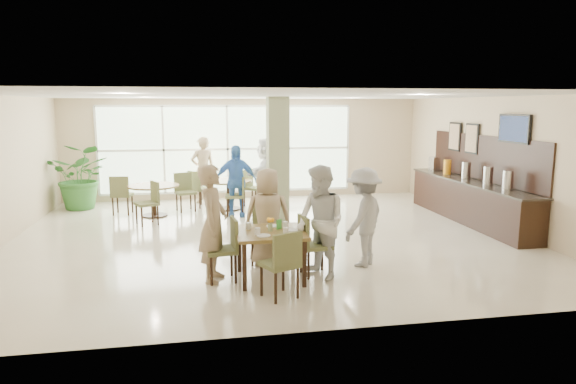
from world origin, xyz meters
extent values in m
plane|color=beige|center=(0.00, 0.00, 0.00)|extent=(10.00, 10.00, 0.00)
plane|color=white|center=(0.00, 0.00, 2.80)|extent=(10.00, 10.00, 0.00)
plane|color=beige|center=(0.00, 4.50, 1.40)|extent=(10.00, 0.00, 10.00)
plane|color=beige|center=(0.00, -4.50, 1.40)|extent=(10.00, 0.00, 10.00)
plane|color=beige|center=(5.00, 0.00, 1.40)|extent=(0.00, 9.00, 9.00)
plane|color=silver|center=(-0.50, 4.47, 1.40)|extent=(7.00, 0.00, 7.00)
cube|color=#797E57|center=(0.40, 1.20, 1.40)|extent=(0.45, 0.45, 2.80)
cube|color=brown|center=(-0.32, -2.58, 0.72)|extent=(1.03, 1.03, 0.05)
cube|color=black|center=(-0.76, -3.02, 0.35)|extent=(0.06, 0.06, 0.70)
cube|color=black|center=(0.11, -3.02, 0.35)|extent=(0.06, 0.06, 0.70)
cube|color=black|center=(-0.76, -2.15, 0.35)|extent=(0.06, 0.06, 0.70)
cube|color=black|center=(0.11, -2.15, 0.35)|extent=(0.06, 0.06, 0.70)
cylinder|color=brown|center=(-2.40, 2.39, 0.73)|extent=(1.20, 1.20, 0.04)
cylinder|color=black|center=(-2.40, 2.39, 0.35)|extent=(0.10, 0.10, 0.71)
cylinder|color=black|center=(-2.40, 2.39, 0.01)|extent=(0.60, 0.60, 0.03)
cylinder|color=brown|center=(-0.59, 2.88, 0.73)|extent=(1.19, 1.19, 0.04)
cylinder|color=black|center=(-0.59, 2.88, 0.35)|extent=(0.10, 0.10, 0.71)
cylinder|color=black|center=(-0.59, 2.88, 0.01)|extent=(0.60, 0.60, 0.03)
cylinder|color=white|center=(-0.12, -2.81, 0.80)|extent=(0.08, 0.08, 0.10)
cylinder|color=white|center=(-0.07, -2.42, 0.80)|extent=(0.08, 0.08, 0.10)
cylinder|color=white|center=(-0.63, -2.39, 0.80)|extent=(0.08, 0.08, 0.10)
cylinder|color=white|center=(-0.53, -2.76, 0.80)|extent=(0.08, 0.08, 0.10)
cylinder|color=white|center=(-0.46, -2.86, 0.76)|extent=(0.20, 0.20, 0.01)
cylinder|color=white|center=(-0.24, -2.30, 0.76)|extent=(0.20, 0.20, 0.01)
cylinder|color=white|center=(0.00, -2.61, 0.76)|extent=(0.20, 0.20, 0.01)
cylinder|color=#99B27F|center=(-0.32, -2.58, 0.81)|extent=(0.07, 0.07, 0.12)
sphere|color=#FFA215|center=(-0.29, -2.58, 0.92)|extent=(0.07, 0.07, 0.07)
sphere|color=#FFA215|center=(-0.34, -2.55, 0.92)|extent=(0.07, 0.07, 0.07)
sphere|color=#FFA215|center=(-0.34, -2.61, 0.92)|extent=(0.07, 0.07, 0.07)
cube|color=green|center=(-0.17, -2.48, 0.82)|extent=(0.09, 0.08, 0.15)
cube|color=black|center=(4.68, 0.50, 0.45)|extent=(0.60, 4.60, 0.90)
cube|color=black|center=(4.68, 0.50, 0.92)|extent=(0.64, 4.70, 0.04)
cube|color=black|center=(4.97, 0.50, 1.45)|extent=(0.04, 4.60, 1.00)
cylinder|color=silver|center=(4.68, -0.90, 1.14)|extent=(0.20, 0.20, 0.40)
cylinder|color=silver|center=(4.68, -0.20, 1.14)|extent=(0.20, 0.20, 0.40)
cylinder|color=silver|center=(4.68, 0.70, 1.14)|extent=(0.20, 0.20, 0.40)
cylinder|color=orange|center=(4.68, 1.60, 1.12)|extent=(0.18, 0.18, 0.36)
cube|color=silver|center=(4.68, 2.30, 1.12)|extent=(0.18, 0.30, 0.36)
cube|color=black|center=(4.94, -0.60, 2.15)|extent=(0.06, 1.00, 0.58)
cube|color=#7F99CC|center=(4.92, -0.60, 2.15)|extent=(0.01, 0.92, 0.50)
cube|color=black|center=(4.95, 1.00, 1.85)|extent=(0.04, 0.55, 0.70)
cube|color=brown|center=(4.92, 1.00, 1.85)|extent=(0.01, 0.47, 0.62)
cube|color=black|center=(4.95, 1.80, 1.85)|extent=(0.04, 0.55, 0.70)
cube|color=brown|center=(4.92, 1.80, 1.85)|extent=(0.01, 0.47, 0.62)
imported|color=#306D2B|center=(-4.26, 3.61, 0.83)|extent=(1.71, 1.71, 1.66)
imported|color=tan|center=(-1.16, -2.48, 0.88)|extent=(0.58, 0.73, 1.76)
imported|color=tan|center=(-0.25, -1.82, 0.81)|extent=(0.84, 0.53, 1.61)
imported|color=white|center=(0.44, -2.65, 0.87)|extent=(0.95, 1.04, 1.73)
imported|color=#A3A2A5|center=(1.28, -2.17, 0.81)|extent=(1.16, 1.18, 1.62)
imported|color=#4581D0|center=(-0.48, 2.02, 0.85)|extent=(1.03, 0.63, 1.70)
imported|color=white|center=(0.37, 2.81, 0.91)|extent=(1.34, 1.84, 1.82)
imported|color=tan|center=(-1.21, 3.89, 0.90)|extent=(0.73, 0.56, 1.80)
camera|label=1|loc=(-1.39, -10.00, 2.61)|focal=32.00mm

